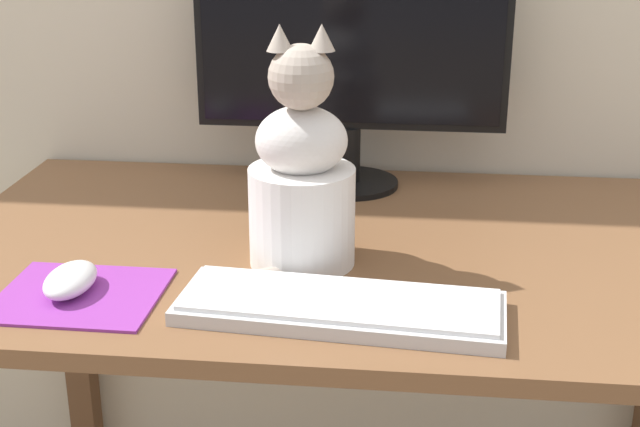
{
  "coord_description": "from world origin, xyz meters",
  "views": [
    {
      "loc": [
        0.09,
        -1.22,
        1.26
      ],
      "look_at": [
        -0.02,
        -0.15,
        0.86
      ],
      "focal_mm": 50.0,
      "sensor_mm": 36.0,
      "label": 1
    }
  ],
  "objects_px": {
    "computer_mouse_left": "(70,280)",
    "cat": "(301,179)",
    "monitor": "(351,41)",
    "keyboard": "(340,307)"
  },
  "relations": [
    {
      "from": "computer_mouse_left",
      "to": "cat",
      "type": "distance_m",
      "value": 0.33
    },
    {
      "from": "cat",
      "to": "computer_mouse_left",
      "type": "bearing_deg",
      "value": -162.78
    },
    {
      "from": "keyboard",
      "to": "computer_mouse_left",
      "type": "xyz_separation_m",
      "value": [
        -0.35,
        0.02,
        0.01
      ]
    },
    {
      "from": "monitor",
      "to": "cat",
      "type": "bearing_deg",
      "value": -96.65
    },
    {
      "from": "computer_mouse_left",
      "to": "cat",
      "type": "relative_size",
      "value": 0.31
    },
    {
      "from": "computer_mouse_left",
      "to": "keyboard",
      "type": "bearing_deg",
      "value": -3.36
    },
    {
      "from": "keyboard",
      "to": "computer_mouse_left",
      "type": "relative_size",
      "value": 3.93
    },
    {
      "from": "keyboard",
      "to": "computer_mouse_left",
      "type": "bearing_deg",
      "value": -178.72
    },
    {
      "from": "monitor",
      "to": "cat",
      "type": "relative_size",
      "value": 1.58
    },
    {
      "from": "keyboard",
      "to": "cat",
      "type": "distance_m",
      "value": 0.2
    }
  ]
}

